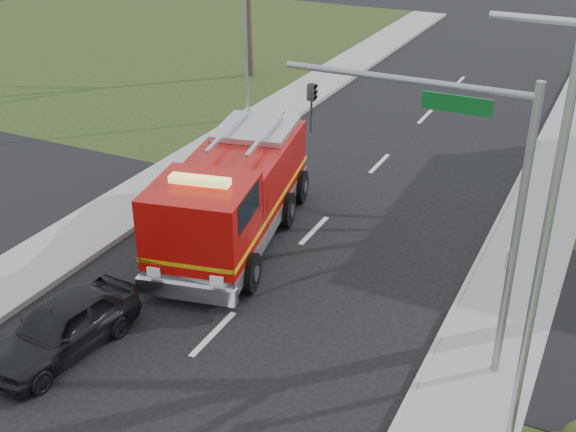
% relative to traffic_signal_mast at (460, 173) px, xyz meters
% --- Properties ---
extents(ground, '(120.00, 120.00, 0.00)m').
position_rel_traffic_signal_mast_xyz_m(ground, '(-5.21, -1.50, -4.71)').
color(ground, black).
rests_on(ground, ground).
extents(sidewalk_right, '(2.40, 80.00, 0.15)m').
position_rel_traffic_signal_mast_xyz_m(sidewalk_right, '(0.99, -1.50, -4.63)').
color(sidewalk_right, gray).
rests_on(sidewalk_right, ground).
extents(sidewalk_left, '(2.40, 80.00, 0.15)m').
position_rel_traffic_signal_mast_xyz_m(sidewalk_left, '(-11.41, -1.50, -4.63)').
color(sidewalk_left, gray).
rests_on(sidewalk_left, ground).
extents(traffic_signal_mast, '(5.29, 0.18, 6.80)m').
position_rel_traffic_signal_mast_xyz_m(traffic_signal_mast, '(0.00, 0.00, 0.00)').
color(traffic_signal_mast, gray).
rests_on(traffic_signal_mast, ground).
extents(streetlight_pole, '(1.48, 0.16, 8.40)m').
position_rel_traffic_signal_mast_xyz_m(streetlight_pole, '(1.93, -2.00, -0.16)').
color(streetlight_pole, '#B7BABF').
rests_on(streetlight_pole, ground).
extents(utility_pole_far, '(0.14, 0.14, 7.00)m').
position_rel_traffic_signal_mast_xyz_m(utility_pole_far, '(-12.01, 12.50, -1.21)').
color(utility_pole_far, gray).
rests_on(utility_pole_far, ground).
extents(fire_engine, '(4.27, 8.18, 3.14)m').
position_rel_traffic_signal_mast_xyz_m(fire_engine, '(-7.15, 2.87, -3.28)').
color(fire_engine, '#A40A07').
rests_on(fire_engine, ground).
extents(parked_car_maroon, '(2.05, 4.18, 1.37)m').
position_rel_traffic_signal_mast_xyz_m(parked_car_maroon, '(-8.01, -3.60, -4.02)').
color(parked_car_maroon, black).
rests_on(parked_car_maroon, ground).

